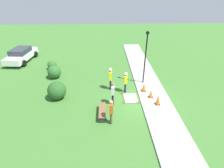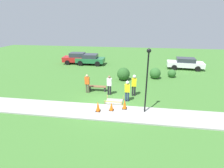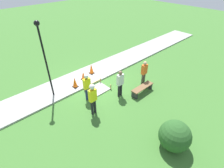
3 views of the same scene
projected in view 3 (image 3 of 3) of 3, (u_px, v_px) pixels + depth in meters
The scene contains 13 objects.
ground_plane at pixel (96, 83), 11.85m from camera, with size 60.00×60.00×0.00m, color #3D702D.
sidewalk at pixel (86, 76), 12.49m from camera, with size 28.00×2.22×0.10m.
wet_concrete_patch at pixel (98, 90), 11.19m from camera, with size 1.37×1.09×0.36m.
traffic_cone_near_patch at pixel (91, 69), 12.54m from camera, with size 0.34×0.34×0.76m.
traffic_cone_far_patch at pixel (83, 76), 11.90m from camera, with size 0.34×0.34×0.59m.
traffic_cone_sidewalk_edge at pixel (75, 82), 11.14m from camera, with size 0.34×0.34×0.71m.
park_bench at pixel (142, 88), 10.81m from camera, with size 1.64×0.44×0.45m.
worker_supervisor at pixel (93, 96), 8.84m from camera, with size 0.40×0.27×1.88m.
worker_assistant at pixel (87, 85), 9.88m from camera, with size 0.40×0.25×1.73m.
bystander_in_orange_shirt at pixel (144, 72), 11.21m from camera, with size 0.40×0.22×1.70m.
bystander_in_gray_shirt at pixel (120, 82), 10.17m from camera, with size 0.40×0.23×1.74m.
lamppost_near at pixel (43, 51), 9.06m from camera, with size 0.28×0.28×4.41m.
shrub_rounded_mid at pixel (175, 136), 7.38m from camera, with size 1.37×1.37×1.37m.
Camera 3 is at (5.89, 7.90, 6.68)m, focal length 28.00 mm.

